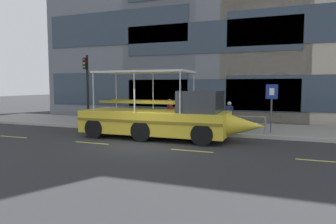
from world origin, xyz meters
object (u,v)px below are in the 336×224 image
(duck_tour_boat, at_px, (164,117))
(pedestrian_near_bow, at_px, (229,113))
(leaned_bicycle, at_px, (99,118))
(traffic_light_pole, at_px, (87,83))
(parking_sign, at_px, (272,100))
(pedestrian_mid_left, at_px, (170,110))

(duck_tour_boat, height_order, pedestrian_near_bow, duck_tour_boat)
(leaned_bicycle, relative_size, duck_tour_boat, 0.19)
(traffic_light_pole, relative_size, parking_sign, 1.75)
(traffic_light_pole, xyz_separation_m, parking_sign, (11.31, 0.18, -0.95))
(duck_tour_boat, bearing_deg, pedestrian_mid_left, 104.46)
(traffic_light_pole, height_order, pedestrian_mid_left, traffic_light_pole)
(parking_sign, xyz_separation_m, pedestrian_mid_left, (-5.81, 0.40, -0.73))
(parking_sign, xyz_separation_m, leaned_bicycle, (-10.51, -0.13, -1.35))
(parking_sign, bearing_deg, pedestrian_mid_left, 176.02)
(pedestrian_mid_left, bearing_deg, pedestrian_near_bow, -4.55)
(leaned_bicycle, relative_size, pedestrian_mid_left, 1.05)
(pedestrian_near_bow, bearing_deg, leaned_bicycle, -178.26)
(traffic_light_pole, distance_m, parking_sign, 11.36)
(pedestrian_near_bow, relative_size, pedestrian_mid_left, 0.97)
(traffic_light_pole, relative_size, duck_tour_boat, 0.48)
(traffic_light_pole, height_order, duck_tour_boat, traffic_light_pole)
(traffic_light_pole, bearing_deg, pedestrian_mid_left, 6.03)
(duck_tour_boat, relative_size, pedestrian_near_bow, 5.81)
(leaned_bicycle, bearing_deg, traffic_light_pole, -177.01)
(traffic_light_pole, bearing_deg, pedestrian_near_bow, 1.85)
(pedestrian_mid_left, bearing_deg, parking_sign, -3.98)
(parking_sign, xyz_separation_m, pedestrian_near_bow, (-2.21, 0.12, -0.76))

